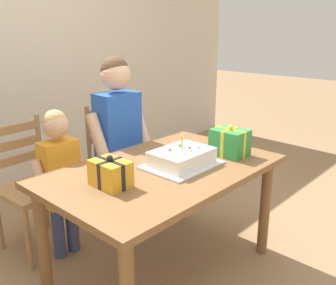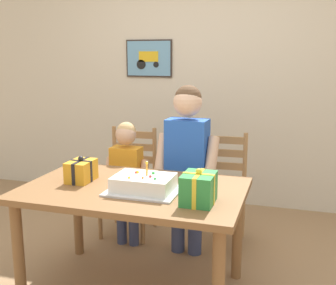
# 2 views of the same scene
# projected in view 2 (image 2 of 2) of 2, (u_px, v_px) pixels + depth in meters

# --- Properties ---
(back_wall) EXTENTS (6.40, 0.11, 2.60)m
(back_wall) POSITION_uv_depth(u_px,v_px,m) (201.00, 80.00, 4.33)
(back_wall) COLOR beige
(back_wall) RESTS_ON ground
(dining_table) EXTENTS (1.41, 0.89, 0.72)m
(dining_table) POSITION_uv_depth(u_px,v_px,m) (134.00, 201.00, 2.67)
(dining_table) COLOR brown
(dining_table) RESTS_ON ground
(birthday_cake) EXTENTS (0.44, 0.34, 0.19)m
(birthday_cake) POSITION_uv_depth(u_px,v_px,m) (144.00, 184.00, 2.55)
(birthday_cake) COLOR silver
(birthday_cake) RESTS_ON dining_table
(gift_box_red_large) EXTENTS (0.15, 0.21, 0.17)m
(gift_box_red_large) POSITION_uv_depth(u_px,v_px,m) (81.00, 171.00, 2.77)
(gift_box_red_large) COLOR gold
(gift_box_red_large) RESTS_ON dining_table
(gift_box_beside_cake) EXTENTS (0.18, 0.22, 0.21)m
(gift_box_beside_cake) POSITION_uv_depth(u_px,v_px,m) (199.00, 188.00, 2.35)
(gift_box_beside_cake) COLOR #2D8E42
(gift_box_beside_cake) RESTS_ON dining_table
(chair_left) EXTENTS (0.44, 0.44, 0.92)m
(chair_left) POSITION_uv_depth(u_px,v_px,m) (129.00, 180.00, 3.66)
(chair_left) COLOR #A87A4C
(chair_left) RESTS_ON ground
(chair_right) EXTENTS (0.44, 0.44, 0.92)m
(chair_right) POSITION_uv_depth(u_px,v_px,m) (219.00, 189.00, 3.43)
(chair_right) COLOR #A87A4C
(chair_right) RESTS_ON ground
(child_older) EXTENTS (0.49, 0.28, 1.33)m
(child_older) POSITION_uv_depth(u_px,v_px,m) (187.00, 154.00, 3.17)
(child_older) COLOR #38426B
(child_older) RESTS_ON ground
(child_younger) EXTENTS (0.37, 0.21, 1.03)m
(child_younger) POSITION_uv_depth(u_px,v_px,m) (127.00, 172.00, 3.36)
(child_younger) COLOR #38426B
(child_younger) RESTS_ON ground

